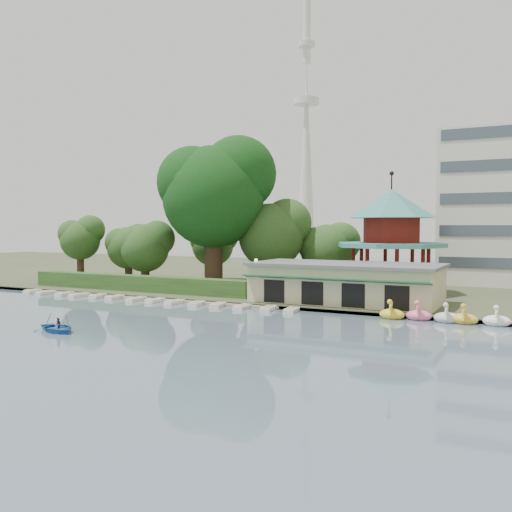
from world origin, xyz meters
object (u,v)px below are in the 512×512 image
Objects in this scene: dock at (139,298)px; big_tree at (215,189)px; boathouse at (346,282)px; rowboat_with_passengers at (57,325)px; pavilion at (391,230)px.

dock is 16.87m from big_tree.
boathouse is 0.99× the size of big_tree.
big_tree is (-18.83, 6.23, 10.14)m from boathouse.
big_tree is at bearing 161.69° from boathouse.
rowboat_with_passengers is at bearing -69.31° from dock.
pavilion is at bearing 78.72° from boathouse.
big_tree reaches higher than boathouse.
rowboat_with_passengers is (-17.07, -33.15, -6.94)m from pavilion.
pavilion is at bearing 10.33° from big_tree.
big_tree is 3.02× the size of rowboat_with_passengers.
dock is 29.14m from pavilion.
pavilion is at bearing 62.75° from rowboat_with_passengers.
rowboat_with_passengers is at bearing -117.25° from pavilion.
boathouse reaches higher than dock.
boathouse reaches higher than rowboat_with_passengers.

